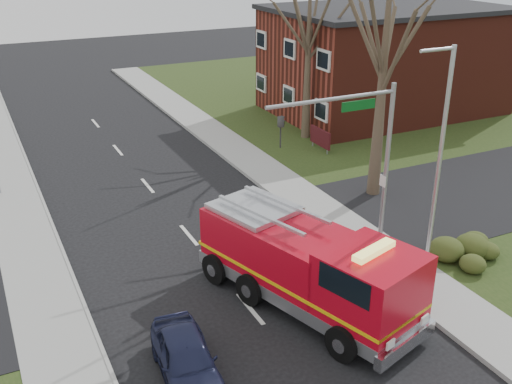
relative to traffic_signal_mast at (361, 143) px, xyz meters
name	(u,v)px	position (x,y,z in m)	size (l,w,h in m)	color
ground	(250,309)	(-5.21, -1.50, -4.71)	(120.00, 120.00, 0.00)	black
sidewalk_right	(396,266)	(0.99, -1.50, -4.63)	(2.40, 80.00, 0.15)	#9B9B96
sidewalk_left	(63,360)	(-11.41, -1.50, -4.63)	(2.40, 80.00, 0.15)	#9B9B96
brick_building	(385,60)	(13.79, 16.50, -1.05)	(15.40, 10.40, 7.25)	maroon
health_center_sign	(320,138)	(5.29, 11.00, -3.83)	(0.12, 2.00, 1.40)	#420F15
hedge_corner	(473,250)	(3.79, -2.50, -4.13)	(2.80, 2.00, 0.90)	#283513
bare_tree_near	(386,41)	(4.29, 4.50, 2.71)	(6.00, 6.00, 12.00)	#3F3125
bare_tree_far	(309,32)	(5.79, 13.50, 1.78)	(5.25, 5.25, 10.50)	#3F3125
traffic_signal_mast	(361,143)	(0.00, 0.00, 0.00)	(5.29, 0.18, 6.80)	gray
streetlight_pole	(439,156)	(1.93, -2.00, -0.16)	(1.48, 0.16, 8.40)	#B7BABF
fire_engine	(308,268)	(-3.36, -2.14, -3.24)	(5.02, 8.52, 3.25)	#B8081A
parked_car_maroon	(186,359)	(-8.31, -3.78, -4.04)	(1.57, 3.90, 1.33)	#181B36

